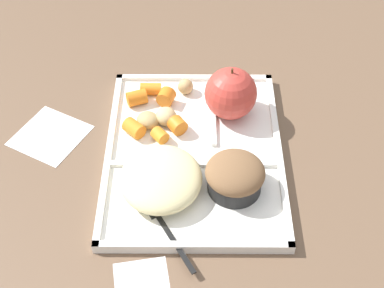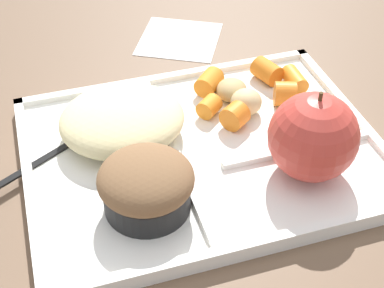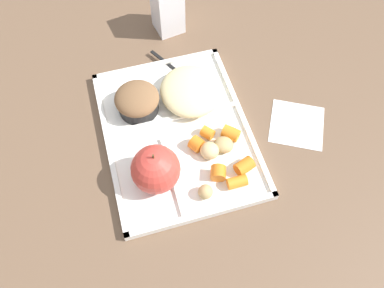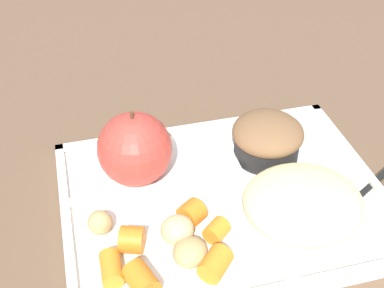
{
  "view_description": "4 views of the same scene",
  "coord_description": "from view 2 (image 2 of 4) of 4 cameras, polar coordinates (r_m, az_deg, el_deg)",
  "views": [
    {
      "loc": [
        0.59,
        0.0,
        0.65
      ],
      "look_at": [
        0.02,
        0.0,
        0.05
      ],
      "focal_mm": 52.63,
      "sensor_mm": 36.0,
      "label": 1
    },
    {
      "loc": [
        0.14,
        0.4,
        0.39
      ],
      "look_at": [
        0.02,
        0.04,
        0.05
      ],
      "focal_mm": 52.42,
      "sensor_mm": 36.0,
      "label": 2
    },
    {
      "loc": [
        -0.37,
        0.08,
        0.63
      ],
      "look_at": [
        -0.06,
        -0.01,
        0.05
      ],
      "focal_mm": 35.32,
      "sensor_mm": 36.0,
      "label": 3
    },
    {
      "loc": [
        -0.14,
        -0.39,
        0.42
      ],
      "look_at": [
        -0.03,
        0.03,
        0.07
      ],
      "focal_mm": 48.78,
      "sensor_mm": 36.0,
      "label": 4
    }
  ],
  "objects": [
    {
      "name": "plastic_fork",
      "position": [
        0.59,
        -12.34,
        0.02
      ],
      "size": [
        0.15,
        0.09,
        0.0
      ],
      "color": "black",
      "rests_on": "lunch_tray"
    },
    {
      "name": "paper_napkin",
      "position": [
        0.76,
        -1.29,
        10.67
      ],
      "size": [
        0.14,
        0.14,
        0.0
      ],
      "primitive_type": "cube",
      "rotation": [
        0.0,
        0.0,
        -0.49
      ],
      "color": "white",
      "rests_on": "ground"
    },
    {
      "name": "potato_chunk_golden",
      "position": [
        0.61,
        5.53,
        4.27
      ],
      "size": [
        0.05,
        0.05,
        0.03
      ],
      "primitive_type": "ellipsoid",
      "rotation": [
        0.0,
        0.0,
        5.33
      ],
      "color": "tan",
      "rests_on": "lunch_tray"
    },
    {
      "name": "meatball_back",
      "position": [
        0.57,
        -5.65,
        1.42
      ],
      "size": [
        0.04,
        0.04,
        0.04
      ],
      "primitive_type": "sphere",
      "color": "brown",
      "rests_on": "lunch_tray"
    },
    {
      "name": "green_apple",
      "position": [
        0.53,
        12.22,
        0.71
      ],
      "size": [
        0.08,
        0.08,
        0.09
      ],
      "color": "#C63D33",
      "rests_on": "lunch_tray"
    },
    {
      "name": "ground",
      "position": [
        0.57,
        1.08,
        -1.32
      ],
      "size": [
        6.0,
        6.0,
        0.0
      ],
      "primitive_type": "plane",
      "color": "brown"
    },
    {
      "name": "carrot_slice_diagonal",
      "position": [
        0.66,
        10.38,
        6.48
      ],
      "size": [
        0.02,
        0.04,
        0.02
      ],
      "primitive_type": "cylinder",
      "rotation": [
        0.0,
        1.57,
        1.56
      ],
      "color": "orange",
      "rests_on": "lunch_tray"
    },
    {
      "name": "meatball_front",
      "position": [
        0.58,
        -7.57,
        2.02
      ],
      "size": [
        0.03,
        0.03,
        0.03
      ],
      "primitive_type": "sphere",
      "color": "brown",
      "rests_on": "lunch_tray"
    },
    {
      "name": "lunch_tray",
      "position": [
        0.57,
        1.14,
        -0.89
      ],
      "size": [
        0.35,
        0.27,
        0.02
      ],
      "color": "white",
      "rests_on": "ground"
    },
    {
      "name": "carrot_slice_large",
      "position": [
        0.66,
        7.64,
        7.34
      ],
      "size": [
        0.03,
        0.04,
        0.02
      ],
      "primitive_type": "cylinder",
      "rotation": [
        0.0,
        1.57,
        5.05
      ],
      "color": "orange",
      "rests_on": "lunch_tray"
    },
    {
      "name": "carrot_slice_tilted",
      "position": [
        0.61,
        1.77,
        3.82
      ],
      "size": [
        0.03,
        0.03,
        0.02
      ],
      "primitive_type": "cylinder",
      "rotation": [
        0.0,
        1.57,
        0.7
      ],
      "color": "orange",
      "rests_on": "lunch_tray"
    },
    {
      "name": "carrot_slice_small",
      "position": [
        0.63,
        9.45,
        5.06
      ],
      "size": [
        0.03,
        0.03,
        0.03
      ],
      "primitive_type": "cylinder",
      "rotation": [
        0.0,
        1.57,
        2.8
      ],
      "color": "orange",
      "rests_on": "lunch_tray"
    },
    {
      "name": "potato_chunk_browned",
      "position": [
        0.63,
        4.05,
        5.51
      ],
      "size": [
        0.05,
        0.05,
        0.02
      ],
      "primitive_type": "ellipsoid",
      "rotation": [
        0.0,
        0.0,
        1.04
      ],
      "color": "tan",
      "rests_on": "lunch_tray"
    },
    {
      "name": "carrot_slice_back",
      "position": [
        0.59,
        4.37,
        2.84
      ],
      "size": [
        0.03,
        0.03,
        0.03
      ],
      "primitive_type": "cylinder",
      "rotation": [
        0.0,
        1.57,
        3.74
      ],
      "color": "orange",
      "rests_on": "lunch_tray"
    },
    {
      "name": "bran_muffin",
      "position": [
        0.49,
        -4.68,
        -4.19
      ],
      "size": [
        0.09,
        0.09,
        0.05
      ],
      "color": "black",
      "rests_on": "lunch_tray"
    },
    {
      "name": "carrot_slice_near_corner",
      "position": [
        0.64,
        1.76,
        6.3
      ],
      "size": [
        0.04,
        0.04,
        0.02
      ],
      "primitive_type": "cylinder",
      "rotation": [
        0.0,
        1.57,
        3.95
      ],
      "color": "orange",
      "rests_on": "lunch_tray"
    },
    {
      "name": "potato_chunk_wedge",
      "position": [
        0.62,
        12.99,
        3.72
      ],
      "size": [
        0.04,
        0.04,
        0.03
      ],
      "primitive_type": "ellipsoid",
      "rotation": [
        0.0,
        0.0,
        0.61
      ],
      "color": "tan",
      "rests_on": "lunch_tray"
    },
    {
      "name": "meatball_center",
      "position": [
        0.58,
        -7.15,
        2.01
      ],
      "size": [
        0.03,
        0.03,
        0.03
      ],
      "primitive_type": "sphere",
      "color": "#755B4C",
      "rests_on": "lunch_tray"
    },
    {
      "name": "egg_noodle_pile",
      "position": [
        0.58,
        -7.13,
        2.52
      ],
      "size": [
        0.13,
        0.12,
        0.04
      ],
      "primitive_type": "ellipsoid",
      "color": "beige",
      "rests_on": "lunch_tray"
    }
  ]
}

